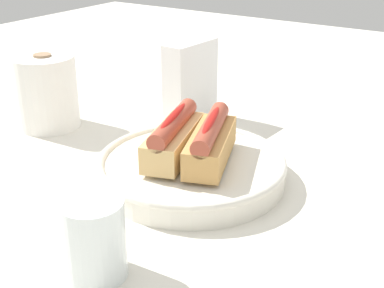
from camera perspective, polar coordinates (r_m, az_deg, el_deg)
name	(u,v)px	position (r m, az deg, el deg)	size (l,w,h in m)	color
ground_plane	(197,182)	(0.76, 0.56, -4.14)	(2.40, 2.40, 0.00)	silver
serving_bowl	(192,167)	(0.76, 0.00, -2.57)	(0.27, 0.27, 0.04)	silver
hotdog_front	(211,141)	(0.73, 2.05, 0.29)	(0.16, 0.10, 0.06)	tan
hotdog_back	(174,137)	(0.75, -2.01, 0.81)	(0.16, 0.09, 0.06)	#DBB270
water_glass	(94,241)	(0.57, -10.61, -10.37)	(0.07, 0.07, 0.09)	white
paper_towel_roll	(46,92)	(0.97, -15.59, 5.49)	(0.11, 0.11, 0.13)	white
napkin_box	(190,82)	(0.96, -0.18, 6.75)	(0.11, 0.04, 0.15)	white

